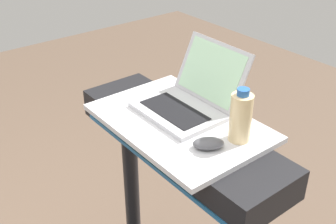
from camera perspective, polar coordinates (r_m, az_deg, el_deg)
desk_board at (r=1.50m, az=1.50°, el=-1.40°), size 0.62×0.42×0.02m
laptop at (r=1.54m, az=2.87°, el=1.90°), size 0.31×0.32×0.23m
computer_mouse at (r=1.34m, az=5.48°, el=-4.25°), size 0.11×0.12×0.03m
water_bottle at (r=1.36m, az=9.80°, el=-0.65°), size 0.07×0.07×0.18m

